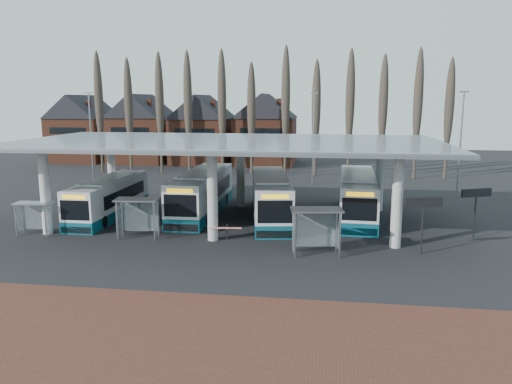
# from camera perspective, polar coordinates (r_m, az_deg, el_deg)

# --- Properties ---
(ground) EXTENTS (140.00, 140.00, 0.00)m
(ground) POSITION_cam_1_polar(r_m,az_deg,el_deg) (31.77, -5.94, -6.70)
(ground) COLOR black
(ground) RESTS_ON ground
(brick_strip) EXTENTS (70.00, 10.00, 0.03)m
(brick_strip) POSITION_cam_1_polar(r_m,az_deg,el_deg) (21.13, -14.12, -16.07)
(brick_strip) COLOR #582D23
(brick_strip) RESTS_ON ground
(station_canopy) EXTENTS (32.00, 16.00, 6.34)m
(station_canopy) POSITION_cam_1_polar(r_m,az_deg,el_deg) (38.34, -3.21, 4.97)
(station_canopy) COLOR #BCBCB7
(station_canopy) RESTS_ON ground
(poplar_row) EXTENTS (45.10, 1.10, 14.50)m
(poplar_row) POSITION_cam_1_polar(r_m,az_deg,el_deg) (62.87, 1.27, 9.95)
(poplar_row) COLOR #473D33
(poplar_row) RESTS_ON ground
(townhouse_row) EXTENTS (36.80, 10.30, 12.25)m
(townhouse_row) POSITION_cam_1_polar(r_m,az_deg,el_deg) (77.09, -9.55, 7.80)
(townhouse_row) COLOR brown
(townhouse_row) RESTS_ON ground
(lamp_post_a) EXTENTS (0.80, 0.16, 10.17)m
(lamp_post_a) POSITION_cam_1_polar(r_m,az_deg,el_deg) (57.53, -18.33, 5.95)
(lamp_post_a) COLOR slate
(lamp_post_a) RESTS_ON ground
(lamp_post_b) EXTENTS (0.80, 0.16, 10.17)m
(lamp_post_b) POSITION_cam_1_polar(r_m,az_deg,el_deg) (55.59, 6.58, 6.27)
(lamp_post_b) COLOR slate
(lamp_post_b) RESTS_ON ground
(lamp_post_c) EXTENTS (0.80, 0.16, 10.17)m
(lamp_post_c) POSITION_cam_1_polar(r_m,az_deg,el_deg) (51.14, 22.33, 5.19)
(lamp_post_c) COLOR slate
(lamp_post_c) RESTS_ON ground
(bus_0) EXTENTS (2.51, 11.42, 3.17)m
(bus_0) POSITION_cam_1_polar(r_m,az_deg,el_deg) (42.17, -16.39, -0.69)
(bus_0) COLOR silver
(bus_0) RESTS_ON ground
(bus_1) EXTENTS (2.83, 12.85, 3.57)m
(bus_1) POSITION_cam_1_polar(r_m,az_deg,el_deg) (41.88, -6.17, -0.13)
(bus_1) COLOR silver
(bus_1) RESTS_ON ground
(bus_2) EXTENTS (4.69, 12.88, 3.50)m
(bus_2) POSITION_cam_1_polar(r_m,az_deg,el_deg) (39.85, 1.65, -0.67)
(bus_2) COLOR silver
(bus_2) RESTS_ON ground
(bus_3) EXTENTS (3.18, 12.81, 3.53)m
(bus_3) POSITION_cam_1_polar(r_m,az_deg,el_deg) (41.27, 11.51, -0.47)
(bus_3) COLOR silver
(bus_3) RESTS_ON ground
(shelter_0) EXTENTS (2.57, 1.43, 2.31)m
(shelter_0) POSITION_cam_1_polar(r_m,az_deg,el_deg) (38.28, -24.00, -2.00)
(shelter_0) COLOR gray
(shelter_0) RESTS_ON ground
(shelter_1) EXTENTS (3.08, 1.75, 2.74)m
(shelter_1) POSITION_cam_1_polar(r_m,az_deg,el_deg) (35.12, -13.33, -1.90)
(shelter_1) COLOR gray
(shelter_1) RESTS_ON ground
(shelter_2) EXTENTS (3.30, 1.98, 2.89)m
(shelter_2) POSITION_cam_1_polar(r_m,az_deg,el_deg) (30.61, 6.88, -3.29)
(shelter_2) COLOR gray
(shelter_2) RESTS_ON ground
(info_sign_0) EXTENTS (2.33, 0.74, 3.53)m
(info_sign_0) POSITION_cam_1_polar(r_m,az_deg,el_deg) (31.89, 18.60, -1.63)
(info_sign_0) COLOR black
(info_sign_0) RESTS_ON ground
(info_sign_1) EXTENTS (2.18, 1.02, 3.45)m
(info_sign_1) POSITION_cam_1_polar(r_m,az_deg,el_deg) (37.01, 23.87, -0.48)
(info_sign_1) COLOR black
(info_sign_1) RESTS_ON ground
(barrier) EXTENTS (2.15, 0.71, 1.08)m
(barrier) POSITION_cam_1_polar(r_m,az_deg,el_deg) (33.56, -3.47, -4.24)
(barrier) COLOR black
(barrier) RESTS_ON ground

